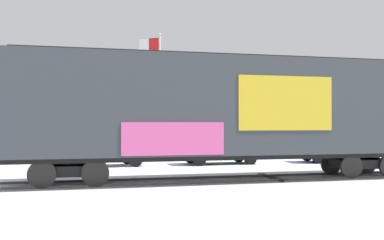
# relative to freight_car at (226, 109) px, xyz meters

# --- Properties ---
(ground_plane) EXTENTS (260.00, 260.00, 0.00)m
(ground_plane) POSITION_rel_freight_car_xyz_m (1.04, 0.00, -2.68)
(ground_plane) COLOR silver
(track) EXTENTS (59.97, 5.55, 0.08)m
(track) POSITION_rel_freight_car_xyz_m (-1.18, -0.07, -2.64)
(track) COLOR #4C4742
(track) RESTS_ON ground_plane
(freight_car) EXTENTS (16.29, 3.91, 4.74)m
(freight_car) POSITION_rel_freight_car_xyz_m (0.00, 0.00, 0.00)
(freight_car) COLOR #33383D
(freight_car) RESTS_ON ground_plane
(flagpole) EXTENTS (1.30, 0.82, 7.59)m
(flagpole) POSITION_rel_freight_car_xyz_m (-1.68, 10.74, 2.24)
(flagpole) COLOR silver
(flagpole) RESTS_ON ground_plane
(hillside) EXTENTS (132.98, 42.42, 12.55)m
(hillside) POSITION_rel_freight_car_xyz_m (1.06, 70.01, 1.42)
(hillside) COLOR gray
(hillside) RESTS_ON ground_plane
(parked_car_white) EXTENTS (4.52, 2.63, 1.75)m
(parked_car_white) POSITION_rel_freight_car_xyz_m (-4.76, 6.24, -1.82)
(parked_car_white) COLOR silver
(parked_car_white) RESTS_ON ground_plane
(parked_car_green) EXTENTS (4.22, 2.20, 1.68)m
(parked_car_green) POSITION_rel_freight_car_xyz_m (1.32, 6.61, -1.85)
(parked_car_green) COLOR #1E5933
(parked_car_green) RESTS_ON ground_plane
(parked_car_blue) EXTENTS (4.57, 2.28, 1.56)m
(parked_car_blue) POSITION_rel_freight_car_xyz_m (8.01, 6.58, -1.87)
(parked_car_blue) COLOR navy
(parked_car_blue) RESTS_ON ground_plane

